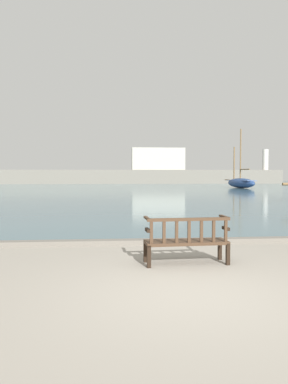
{
  "coord_description": "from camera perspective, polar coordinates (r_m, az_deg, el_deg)",
  "views": [
    {
      "loc": [
        -1.18,
        -5.33,
        1.74
      ],
      "look_at": [
        0.12,
        10.0,
        1.0
      ],
      "focal_mm": 35.0,
      "sensor_mm": 36.0,
      "label": 1
    }
  ],
  "objects": [
    {
      "name": "harbor_water",
      "position": [
        49.37,
        -3.48,
        0.78
      ],
      "size": [
        100.0,
        80.0,
        0.08
      ],
      "primitive_type": "cube",
      "color": "#476670",
      "rests_on": "ground"
    },
    {
      "name": "far_breakwater",
      "position": [
        63.36,
        -2.58,
        2.78
      ],
      "size": [
        56.2,
        2.4,
        6.17
      ],
      "color": "slate",
      "rests_on": "ground"
    },
    {
      "name": "park_bench",
      "position": [
        7.32,
        6.5,
        -7.26
      ],
      "size": [
        1.63,
        0.61,
        0.92
      ],
      "color": "black",
      "rests_on": "ground"
    },
    {
      "name": "quay_edge_kerb",
      "position": [
        9.41,
        2.45,
        -7.54
      ],
      "size": [
        40.0,
        0.3,
        0.12
      ],
      "primitive_type": "cube",
      "color": "slate",
      "rests_on": "ground"
    },
    {
      "name": "sailboat_distant_harbor",
      "position": [
        45.75,
        14.53,
        1.42
      ],
      "size": [
        2.35,
        7.43,
        6.98
      ],
      "color": "navy",
      "rests_on": "harbor_water"
    },
    {
      "name": "ground_plane",
      "position": [
        5.73,
        7.52,
        -14.97
      ],
      "size": [
        160.0,
        160.0,
        0.0
      ],
      "primitive_type": "plane",
      "color": "gray"
    }
  ]
}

